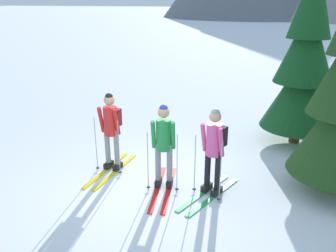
{
  "coord_description": "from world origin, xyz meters",
  "views": [
    {
      "loc": [
        2.41,
        -5.43,
        3.39
      ],
      "look_at": [
        0.1,
        0.52,
        1.05
      ],
      "focal_mm": 36.68,
      "sensor_mm": 36.0,
      "label": 1
    }
  ],
  "objects": [
    {
      "name": "ground_plane",
      "position": [
        0.0,
        0.0,
        0.0
      ],
      "size": [
        400.0,
        400.0,
        0.0
      ],
      "primitive_type": "plane",
      "color": "white"
    },
    {
      "name": "skier_in_red",
      "position": [
        -1.06,
        0.29,
        0.93
      ],
      "size": [
        0.61,
        1.72,
        1.67
      ],
      "color": "yellow",
      "rests_on": "ground"
    },
    {
      "name": "skier_in_pink",
      "position": [
        1.15,
        0.1,
        0.92
      ],
      "size": [
        0.81,
        1.65,
        1.65
      ],
      "color": "green",
      "rests_on": "ground"
    },
    {
      "name": "skier_in_green",
      "position": [
        0.22,
        -0.02,
        0.89
      ],
      "size": [
        0.71,
        1.74,
        1.65
      ],
      "color": "red",
      "rests_on": "ground"
    },
    {
      "name": "pine_tree_mid",
      "position": [
        2.48,
        3.27,
        1.99
      ],
      "size": [
        1.8,
        1.8,
        4.35
      ],
      "color": "#51381E",
      "rests_on": "ground"
    }
  ]
}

